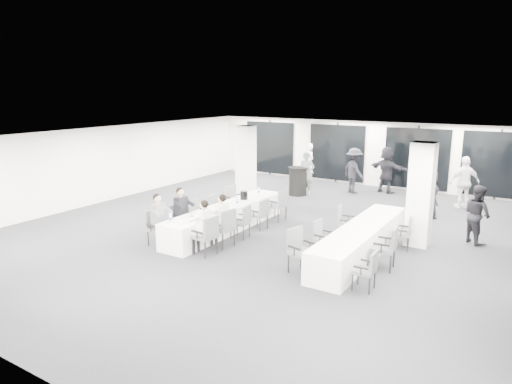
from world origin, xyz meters
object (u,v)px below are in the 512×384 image
chair_main_left_far (233,198)px  chair_side_left_far (344,221)px  chair_main_left_mid (196,213)px  standing_guest_a (306,171)px  banquet_table_main (226,218)px  standing_guest_e (431,191)px  chair_main_right_second (225,226)px  chair_main_right_fourth (261,212)px  chair_side_right_mid (388,245)px  chair_main_left_near (156,225)px  chair_main_right_near (207,233)px  ice_bucket_near (204,211)px  chair_main_left_second (179,218)px  standing_guest_d (465,179)px  cocktail_table (298,181)px  ice_bucket_far (244,195)px  chair_side_right_near (368,268)px  standing_guest_f (387,167)px  chair_side_left_near (299,247)px  chair_main_left_fourth (215,207)px  chair_main_right_mid (243,220)px  banquet_table_side (361,241)px  chair_side_left_mid (322,236)px  standing_guest_c (354,168)px  chair_side_right_far (404,231)px  standing_guest_h (477,210)px  chair_main_right_far (279,203)px  standing_guest_g (308,161)px

chair_main_left_far → chair_side_left_far: bearing=98.1°
chair_main_left_mid → standing_guest_a: (0.78, 5.96, 0.47)m
banquet_table_main → standing_guest_e: bearing=43.6°
chair_main_right_second → chair_main_right_fourth: size_ratio=1.13×
chair_side_right_mid → standing_guest_a: size_ratio=0.53×
banquet_table_main → chair_main_left_near: (-0.83, -2.07, 0.17)m
chair_main_right_near → ice_bucket_near: size_ratio=4.48×
chair_main_left_second → standing_guest_d: 10.13m
chair_main_left_mid → chair_main_right_fourth: (1.66, 1.03, 0.02)m
cocktail_table → chair_main_left_far: size_ratio=1.13×
banquet_table_main → ice_bucket_far: bearing=90.7°
chair_main_right_second → chair_side_right_near: (4.12, -0.63, -0.10)m
chair_main_left_near → standing_guest_f: (3.39, 9.72, 0.53)m
chair_main_left_far → standing_guest_d: standing_guest_d is taller
chair_side_left_near → chair_side_right_mid: bearing=141.0°
chair_side_left_far → chair_side_right_mid: chair_side_right_mid is taller
chair_main_right_second → standing_guest_d: size_ratio=0.50×
cocktail_table → standing_guest_e: size_ratio=0.63×
chair_main_left_fourth → ice_bucket_far: 1.01m
ice_bucket_near → chair_main_right_mid: bearing=42.8°
banquet_table_main → chair_side_right_near: size_ratio=5.81×
banquet_table_side → chair_side_right_mid: 1.06m
banquet_table_side → chair_side_right_near: 2.13m
chair_main_right_fourth → ice_bucket_near: 1.93m
chair_side_left_mid → standing_guest_c: standing_guest_c is taller
chair_main_right_mid → chair_side_right_far: (4.13, 1.48, -0.04)m
standing_guest_h → ice_bucket_near: 7.48m
chair_main_right_near → chair_main_right_far: same height
banquet_table_main → chair_side_left_mid: bearing=-8.2°
standing_guest_f → standing_guest_d: bearing=-178.8°
chair_main_left_second → standing_guest_h: (7.31, 3.84, 0.40)m
chair_side_left_far → chair_side_left_mid: bearing=-14.0°
chair_main_left_near → chair_main_left_fourth: bearing=-172.5°
chair_main_left_mid → chair_main_right_near: 2.30m
standing_guest_c → ice_bucket_far: 6.07m
standing_guest_d → standing_guest_a: bearing=-26.6°
banquet_table_side → chair_main_left_mid: chair_main_left_mid is taller
chair_main_right_near → standing_guest_a: standing_guest_a is taller
standing_guest_h → chair_main_right_fourth: bearing=64.1°
standing_guest_a → ice_bucket_near: (0.07, -6.66, -0.12)m
chair_side_right_mid → chair_side_right_far: (-0.02, 1.62, -0.10)m
standing_guest_h → standing_guest_d: bearing=-33.5°
chair_main_right_fourth → standing_guest_e: bearing=-40.0°
standing_guest_e → standing_guest_c: bearing=23.7°
chair_main_right_far → standing_guest_d: bearing=-38.1°
banquet_table_main → standing_guest_d: bearing=49.8°
banquet_table_main → ice_bucket_near: 1.20m
banquet_table_main → standing_guest_g: bearing=96.6°
ice_bucket_near → chair_main_right_near: bearing=-47.8°
standing_guest_a → ice_bucket_far: bearing=-107.2°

